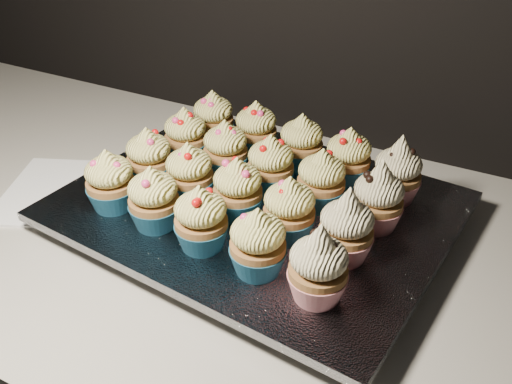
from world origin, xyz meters
TOP-DOWN VIEW (x-y plane):
  - worktop at (0.00, 1.70)m, footprint 2.44×0.64m
  - napkin at (-0.48, 1.66)m, footprint 0.23×0.23m
  - baking_tray at (-0.20, 1.72)m, footprint 0.48×0.39m
  - foil_lining at (-0.20, 1.72)m, footprint 0.52×0.43m
  - cupcake_0 at (-0.36, 1.63)m, footprint 0.06×0.06m
  - cupcake_1 at (-0.29, 1.62)m, footprint 0.06×0.06m
  - cupcake_2 at (-0.22, 1.61)m, footprint 0.06×0.06m
  - cupcake_3 at (-0.14, 1.60)m, footprint 0.06×0.06m
  - cupcake_4 at (-0.06, 1.59)m, footprint 0.06×0.06m
  - cupcake_5 at (-0.35, 1.70)m, footprint 0.06×0.06m
  - cupcake_6 at (-0.28, 1.69)m, footprint 0.06×0.06m
  - cupcake_7 at (-0.21, 1.69)m, footprint 0.06×0.06m
  - cupcake_8 at (-0.13, 1.67)m, footprint 0.06×0.06m
  - cupcake_9 at (-0.06, 1.67)m, footprint 0.06×0.06m
  - cupcake_10 at (-0.34, 1.78)m, footprint 0.06×0.06m
  - cupcake_11 at (-0.27, 1.77)m, footprint 0.06×0.06m
  - cupcake_12 at (-0.20, 1.76)m, footprint 0.06×0.06m
  - cupcake_13 at (-0.13, 1.75)m, footprint 0.06×0.06m
  - cupcake_14 at (-0.05, 1.74)m, footprint 0.06×0.06m
  - cupcake_15 at (-0.34, 1.85)m, footprint 0.06×0.06m
  - cupcake_16 at (-0.26, 1.84)m, footprint 0.06×0.06m
  - cupcake_17 at (-0.19, 1.83)m, footprint 0.06×0.06m
  - cupcake_18 at (-0.11, 1.82)m, footprint 0.06×0.06m
  - cupcake_19 at (-0.04, 1.81)m, footprint 0.06×0.06m

SIDE VIEW (x-z plane):
  - worktop at x=0.00m, z-range 0.86..0.90m
  - napkin at x=-0.48m, z-range 0.90..0.90m
  - baking_tray at x=-0.20m, z-range 0.90..0.92m
  - foil_lining at x=-0.20m, z-range 0.92..0.93m
  - cupcake_0 at x=-0.36m, z-range 0.93..1.01m
  - cupcake_1 at x=-0.29m, z-range 0.93..1.01m
  - cupcake_2 at x=-0.22m, z-range 0.93..1.01m
  - cupcake_3 at x=-0.14m, z-range 0.93..1.01m
  - cupcake_5 at x=-0.35m, z-range 0.93..1.01m
  - cupcake_6 at x=-0.28m, z-range 0.93..1.01m
  - cupcake_7 at x=-0.21m, z-range 0.93..1.01m
  - cupcake_8 at x=-0.13m, z-range 0.93..1.01m
  - cupcake_10 at x=-0.34m, z-range 0.93..1.01m
  - cupcake_11 at x=-0.27m, z-range 0.93..1.01m
  - cupcake_12 at x=-0.20m, z-range 0.93..1.01m
  - cupcake_13 at x=-0.13m, z-range 0.93..1.01m
  - cupcake_15 at x=-0.34m, z-range 0.93..1.01m
  - cupcake_16 at x=-0.26m, z-range 0.93..1.01m
  - cupcake_17 at x=-0.19m, z-range 0.93..1.01m
  - cupcake_18 at x=-0.11m, z-range 0.93..1.01m
  - cupcake_4 at x=-0.06m, z-range 0.93..1.02m
  - cupcake_9 at x=-0.06m, z-range 0.93..1.02m
  - cupcake_14 at x=-0.05m, z-range 0.93..1.02m
  - cupcake_19 at x=-0.04m, z-range 0.93..1.02m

